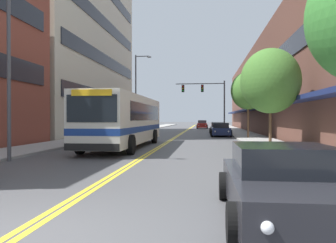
# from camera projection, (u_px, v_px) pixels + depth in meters

# --- Properties ---
(ground_plane) EXTENTS (240.00, 240.00, 0.00)m
(ground_plane) POSITION_uv_depth(u_px,v_px,m) (183.00, 132.00, 41.64)
(ground_plane) COLOR #4C4C4F
(sidewalk_left) EXTENTS (3.04, 106.00, 0.12)m
(sidewalk_left) POSITION_uv_depth(u_px,v_px,m) (129.00, 132.00, 42.46)
(sidewalk_left) COLOR #9E9B96
(sidewalk_left) RESTS_ON ground_plane
(sidewalk_right) EXTENTS (3.04, 106.00, 0.12)m
(sidewalk_right) POSITION_uv_depth(u_px,v_px,m) (239.00, 132.00, 40.83)
(sidewalk_right) COLOR #9E9B96
(sidewalk_right) RESTS_ON ground_plane
(centre_line) EXTENTS (0.34, 106.00, 0.01)m
(centre_line) POSITION_uv_depth(u_px,v_px,m) (183.00, 132.00, 41.64)
(centre_line) COLOR yellow
(centre_line) RESTS_ON ground_plane
(office_tower_left) EXTENTS (12.08, 26.64, 29.90)m
(office_tower_left) POSITION_uv_depth(u_px,v_px,m) (58.00, 9.00, 39.23)
(office_tower_left) COLOR beige
(office_tower_left) RESTS_ON ground_plane
(storefront_row_right) EXTENTS (9.10, 68.00, 10.94)m
(storefront_row_right) POSITION_uv_depth(u_px,v_px,m) (287.00, 88.00, 40.11)
(storefront_row_right) COLOR brown
(storefront_row_right) RESTS_ON ground_plane
(city_bus) EXTENTS (2.91, 12.14, 3.13)m
(city_bus) POSITION_uv_depth(u_px,v_px,m) (126.00, 119.00, 20.49)
(city_bus) COLOR silver
(city_bus) RESTS_ON ground_plane
(car_white_parked_left_near) EXTENTS (2.02, 4.49, 1.33)m
(car_white_parked_left_near) POSITION_uv_depth(u_px,v_px,m) (141.00, 129.00, 36.71)
(car_white_parked_left_near) COLOR white
(car_white_parked_left_near) RESTS_ON ground_plane
(car_charcoal_parked_right_foreground) EXTENTS (2.20, 4.33, 1.31)m
(car_charcoal_parked_right_foreground) POSITION_uv_depth(u_px,v_px,m) (284.00, 185.00, 5.89)
(car_charcoal_parked_right_foreground) COLOR #232328
(car_charcoal_parked_right_foreground) RESTS_ON ground_plane
(car_black_parked_right_mid) EXTENTS (2.02, 4.42, 1.34)m
(car_black_parked_right_mid) POSITION_uv_depth(u_px,v_px,m) (218.00, 128.00, 39.52)
(car_black_parked_right_mid) COLOR black
(car_black_parked_right_mid) RESTS_ON ground_plane
(car_navy_parked_right_far) EXTENTS (2.05, 4.66, 1.35)m
(car_navy_parked_right_far) POSITION_uv_depth(u_px,v_px,m) (221.00, 130.00, 33.03)
(car_navy_parked_right_far) COLOR #19234C
(car_navy_parked_right_far) RESTS_ON ground_plane
(car_red_moving_lead) EXTENTS (1.97, 4.72, 1.46)m
(car_red_moving_lead) POSITION_uv_depth(u_px,v_px,m) (202.00, 125.00, 57.99)
(car_red_moving_lead) COLOR maroon
(car_red_moving_lead) RESTS_ON ground_plane
(traffic_signal_mast) EXTENTS (6.27, 0.38, 6.58)m
(traffic_signal_mast) POSITION_uv_depth(u_px,v_px,m) (208.00, 96.00, 41.67)
(traffic_signal_mast) COLOR #47474C
(traffic_signal_mast) RESTS_ON ground_plane
(street_lamp_left_near) EXTENTS (2.13, 0.28, 8.40)m
(street_lamp_left_near) POSITION_uv_depth(u_px,v_px,m) (15.00, 43.00, 13.64)
(street_lamp_left_near) COLOR #47474C
(street_lamp_left_near) RESTS_ON ground_plane
(street_lamp_left_far) EXTENTS (1.95, 0.28, 9.21)m
(street_lamp_left_far) POSITION_uv_depth(u_px,v_px,m) (138.00, 88.00, 38.32)
(street_lamp_left_far) COLOR #47474C
(street_lamp_left_far) RESTS_ON ground_plane
(street_tree_right_mid) EXTENTS (3.29, 3.29, 5.56)m
(street_tree_right_mid) POSITION_uv_depth(u_px,v_px,m) (270.00, 81.00, 18.18)
(street_tree_right_mid) COLOR brown
(street_tree_right_mid) RESTS_ON sidewalk_right
(street_tree_right_far) EXTENTS (3.00, 3.00, 5.74)m
(street_tree_right_far) POSITION_uv_depth(u_px,v_px,m) (248.00, 91.00, 28.41)
(street_tree_right_far) COLOR brown
(street_tree_right_far) RESTS_ON sidewalk_right
(fire_hydrant) EXTENTS (0.35, 0.27, 0.90)m
(fire_hydrant) POSITION_uv_depth(u_px,v_px,m) (302.00, 157.00, 10.44)
(fire_hydrant) COLOR red
(fire_hydrant) RESTS_ON sidewalk_right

